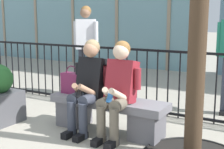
{
  "coord_description": "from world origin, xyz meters",
  "views": [
    {
      "loc": [
        2.08,
        -3.41,
        1.49
      ],
      "look_at": [
        0.0,
        0.1,
        0.75
      ],
      "focal_mm": 50.63,
      "sensor_mm": 36.0,
      "label": 1
    }
  ],
  "objects_px": {
    "handbag_on_bench": "(72,83)",
    "bystander_at_railing": "(86,43)",
    "stone_bench": "(108,111)",
    "seated_person_with_phone": "(88,83)",
    "seated_person_companion": "(118,87)"
  },
  "relations": [
    {
      "from": "stone_bench",
      "to": "seated_person_companion",
      "type": "distance_m",
      "value": 0.46
    },
    {
      "from": "seated_person_companion",
      "to": "handbag_on_bench",
      "type": "bearing_deg",
      "value": 171.59
    },
    {
      "from": "seated_person_with_phone",
      "to": "seated_person_companion",
      "type": "xyz_separation_m",
      "value": [
        0.45,
        0.0,
        0.0
      ]
    },
    {
      "from": "stone_bench",
      "to": "bystander_at_railing",
      "type": "bearing_deg",
      "value": 133.11
    },
    {
      "from": "seated_person_companion",
      "to": "handbag_on_bench",
      "type": "distance_m",
      "value": 0.81
    },
    {
      "from": "stone_bench",
      "to": "handbag_on_bench",
      "type": "xyz_separation_m",
      "value": [
        -0.58,
        -0.01,
        0.33
      ]
    },
    {
      "from": "stone_bench",
      "to": "seated_person_companion",
      "type": "bearing_deg",
      "value": -30.03
    },
    {
      "from": "stone_bench",
      "to": "seated_person_with_phone",
      "type": "xyz_separation_m",
      "value": [
        -0.22,
        -0.13,
        0.38
      ]
    },
    {
      "from": "stone_bench",
      "to": "bystander_at_railing",
      "type": "relative_size",
      "value": 0.94
    },
    {
      "from": "seated_person_with_phone",
      "to": "handbag_on_bench",
      "type": "xyz_separation_m",
      "value": [
        -0.36,
        0.12,
        -0.05
      ]
    },
    {
      "from": "seated_person_with_phone",
      "to": "stone_bench",
      "type": "bearing_deg",
      "value": 30.03
    },
    {
      "from": "seated_person_companion",
      "to": "bystander_at_railing",
      "type": "distance_m",
      "value": 2.36
    },
    {
      "from": "handbag_on_bench",
      "to": "bystander_at_railing",
      "type": "height_order",
      "value": "bystander_at_railing"
    },
    {
      "from": "seated_person_companion",
      "to": "handbag_on_bench",
      "type": "xyz_separation_m",
      "value": [
        -0.8,
        0.12,
        -0.05
      ]
    },
    {
      "from": "stone_bench",
      "to": "handbag_on_bench",
      "type": "height_order",
      "value": "handbag_on_bench"
    }
  ]
}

